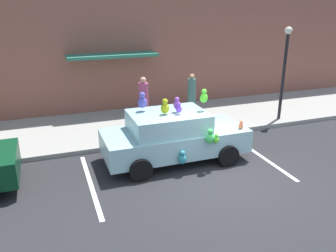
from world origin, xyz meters
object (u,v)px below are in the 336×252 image
pedestrian_near_shopfront (144,103)px  pedestrian_by_lamp (192,96)px  plush_covered_car (173,136)px  street_lamp_post (285,64)px  teddy_bear_on_sidewalk (147,125)px

pedestrian_near_shopfront → pedestrian_by_lamp: 2.24m
plush_covered_car → pedestrian_by_lamp: 4.18m
street_lamp_post → pedestrian_near_shopfront: (-5.26, 1.22, -1.36)m
plush_covered_car → street_lamp_post: bearing=19.5°
plush_covered_car → pedestrian_by_lamp: (2.17, 3.58, 0.14)m
teddy_bear_on_sidewalk → pedestrian_by_lamp: size_ratio=0.37×
teddy_bear_on_sidewalk → street_lamp_post: 5.75m
teddy_bear_on_sidewalk → street_lamp_post: bearing=-3.6°
street_lamp_post → pedestrian_by_lamp: size_ratio=2.10×
plush_covered_car → teddy_bear_on_sidewalk: bearing=94.3°
street_lamp_post → pedestrian_by_lamp: bearing=150.8°
plush_covered_car → pedestrian_by_lamp: plush_covered_car is taller
teddy_bear_on_sidewalk → pedestrian_near_shopfront: bearing=80.4°
pedestrian_near_shopfront → teddy_bear_on_sidewalk: bearing=-99.6°
street_lamp_post → teddy_bear_on_sidewalk: bearing=176.4°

